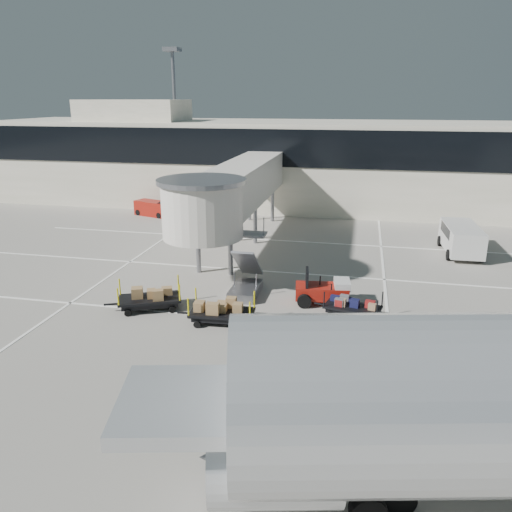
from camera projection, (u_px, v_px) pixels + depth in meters
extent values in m
plane|color=#B7AFA3|center=(250.00, 339.00, 21.90)|extent=(140.00, 140.00, 0.00)
cube|color=white|center=(260.00, 320.00, 23.76)|extent=(40.00, 0.15, 0.02)
cube|color=white|center=(283.00, 272.00, 30.29)|extent=(40.00, 0.15, 0.02)
cube|color=white|center=(298.00, 242.00, 36.82)|extent=(40.00, 0.15, 0.02)
cube|color=white|center=(384.00, 274.00, 30.03)|extent=(0.15, 30.00, 0.02)
cube|color=white|center=(137.00, 257.00, 33.21)|extent=(0.15, 30.00, 0.02)
cube|color=silver|center=(317.00, 164.00, 48.67)|extent=(64.00, 12.00, 8.00)
cube|color=black|center=(312.00, 149.00, 42.42)|extent=(64.00, 0.12, 3.20)
cube|color=silver|center=(134.00, 110.00, 48.87)|extent=(10.00, 6.00, 2.00)
cylinder|color=gray|center=(176.00, 123.00, 54.52)|extent=(0.36, 0.36, 15.00)
cube|color=gray|center=(172.00, 50.00, 52.26)|extent=(1.60, 1.60, 0.40)
cube|color=silver|center=(242.00, 184.00, 35.39)|extent=(3.00, 18.00, 2.80)
cylinder|color=silver|center=(202.00, 211.00, 26.99)|extent=(4.40, 4.40, 3.00)
cylinder|color=gray|center=(201.00, 181.00, 26.51)|extent=(4.80, 4.80, 0.25)
cylinder|color=gray|center=(198.00, 249.00, 29.92)|extent=(0.28, 0.28, 2.90)
cylinder|color=gray|center=(231.00, 251.00, 29.52)|extent=(0.28, 0.28, 2.90)
cylinder|color=gray|center=(229.00, 222.00, 36.44)|extent=(0.28, 0.28, 2.90)
cylinder|color=gray|center=(255.00, 224.00, 36.05)|extent=(0.28, 0.28, 2.90)
cylinder|color=gray|center=(250.00, 204.00, 42.97)|extent=(0.28, 0.28, 2.90)
cylinder|color=gray|center=(272.00, 205.00, 42.57)|extent=(0.28, 0.28, 2.90)
cube|color=gray|center=(245.00, 291.00, 26.77)|extent=(1.40, 2.60, 0.50)
cube|color=gray|center=(248.00, 263.00, 26.92)|extent=(1.20, 2.60, 2.06)
cube|color=gray|center=(253.00, 234.00, 27.85)|extent=(1.40, 1.20, 0.12)
cube|color=maroon|center=(322.00, 292.00, 25.63)|extent=(2.83, 1.62, 0.67)
cube|color=silver|center=(342.00, 284.00, 25.41)|extent=(0.93, 1.32, 0.39)
cube|color=black|center=(307.00, 279.00, 25.49)|extent=(0.27, 1.13, 1.01)
cylinder|color=black|center=(304.00, 301.00, 25.08)|extent=(0.75, 0.37, 0.72)
cylinder|color=black|center=(304.00, 291.00, 26.47)|extent=(0.75, 0.37, 0.72)
cylinder|color=black|center=(340.00, 302.00, 24.94)|extent=(0.75, 0.37, 0.72)
cylinder|color=black|center=(338.00, 292.00, 26.32)|extent=(0.75, 0.37, 0.72)
cube|color=black|center=(353.00, 307.00, 24.06)|extent=(2.87, 1.88, 0.11)
cube|color=black|center=(353.00, 310.00, 24.11)|extent=(2.57, 1.63, 0.22)
cube|color=black|center=(320.00, 304.00, 24.76)|extent=(0.62, 0.21, 0.07)
cylinder|color=black|center=(330.00, 315.00, 24.02)|extent=(0.32, 0.19, 0.30)
cylinder|color=black|center=(337.00, 306.00, 25.05)|extent=(0.32, 0.19, 0.30)
cylinder|color=black|center=(369.00, 322.00, 23.27)|extent=(0.32, 0.19, 0.30)
cylinder|color=black|center=(374.00, 312.00, 24.30)|extent=(0.32, 0.19, 0.30)
cylinder|color=black|center=(324.00, 299.00, 23.94)|extent=(0.06, 0.06, 0.79)
cylinder|color=black|center=(331.00, 291.00, 24.97)|extent=(0.06, 0.06, 0.79)
cylinder|color=black|center=(377.00, 308.00, 22.91)|extent=(0.06, 0.06, 0.79)
cylinder|color=black|center=(382.00, 299.00, 23.94)|extent=(0.06, 0.06, 0.79)
cube|color=#9D7756|center=(356.00, 305.00, 23.71)|extent=(0.46, 0.42, 0.36)
cube|color=maroon|center=(370.00, 306.00, 23.71)|extent=(0.37, 0.35, 0.27)
cube|color=maroon|center=(374.00, 305.00, 23.91)|extent=(0.38, 0.31, 0.24)
cube|color=#111337|center=(334.00, 303.00, 24.13)|extent=(0.44, 0.31, 0.24)
cube|color=maroon|center=(336.00, 300.00, 24.25)|extent=(0.42, 0.38, 0.37)
cube|color=#58575D|center=(358.00, 304.00, 23.87)|extent=(0.50, 0.38, 0.33)
cube|color=#111337|center=(340.00, 304.00, 23.86)|extent=(0.42, 0.40, 0.29)
cube|color=maroon|center=(338.00, 300.00, 24.38)|extent=(0.39, 0.40, 0.25)
cube|color=#9D7756|center=(350.00, 307.00, 23.67)|extent=(0.50, 0.35, 0.25)
cube|color=#58575D|center=(361.00, 304.00, 23.90)|extent=(0.46, 0.43, 0.26)
cube|color=black|center=(222.00, 312.00, 23.31)|extent=(3.06, 1.67, 0.12)
cube|color=black|center=(222.00, 316.00, 23.37)|extent=(2.75, 1.43, 0.25)
cube|color=black|center=(184.00, 313.00, 23.62)|extent=(0.70, 0.12, 0.08)
cylinder|color=black|center=(197.00, 324.00, 22.94)|extent=(0.34, 0.16, 0.34)
cylinder|color=black|center=(204.00, 313.00, 24.20)|extent=(0.34, 0.16, 0.34)
cylinder|color=black|center=(242.00, 327.00, 22.65)|extent=(0.34, 0.16, 0.34)
cylinder|color=black|center=(246.00, 315.00, 23.91)|extent=(0.34, 0.16, 0.34)
cylinder|color=yellow|center=(188.00, 307.00, 22.75)|extent=(0.07, 0.07, 0.89)
cylinder|color=yellow|center=(196.00, 296.00, 24.01)|extent=(0.07, 0.07, 0.89)
cylinder|color=yellow|center=(250.00, 311.00, 22.35)|extent=(0.07, 0.07, 0.89)
cylinder|color=yellow|center=(254.00, 300.00, 23.61)|extent=(0.07, 0.07, 0.89)
cube|color=olive|center=(233.00, 307.00, 23.27)|extent=(0.57, 0.50, 0.40)
cube|color=olive|center=(229.00, 306.00, 23.28)|extent=(0.43, 0.39, 0.52)
cube|color=olive|center=(231.00, 309.00, 22.96)|extent=(0.59, 0.56, 0.49)
cube|color=olive|center=(215.00, 307.00, 23.08)|extent=(0.47, 0.52, 0.51)
cube|color=olive|center=(225.00, 304.00, 23.48)|extent=(0.58, 0.49, 0.52)
cube|color=olive|center=(220.00, 305.00, 23.56)|extent=(0.53, 0.41, 0.35)
cube|color=black|center=(150.00, 299.00, 24.88)|extent=(3.40, 2.60, 0.12)
cube|color=black|center=(150.00, 302.00, 24.94)|extent=(3.03, 2.27, 0.25)
cube|color=black|center=(111.00, 304.00, 24.58)|extent=(0.68, 0.35, 0.08)
cylinder|color=black|center=(128.00, 313.00, 24.16)|extent=(0.37, 0.27, 0.35)
cylinder|color=black|center=(129.00, 302.00, 25.44)|extent=(0.37, 0.27, 0.35)
cylinder|color=black|center=(172.00, 309.00, 24.55)|extent=(0.37, 0.27, 0.35)
cylinder|color=black|center=(171.00, 299.00, 25.84)|extent=(0.37, 0.27, 0.35)
cylinder|color=yellow|center=(118.00, 297.00, 23.83)|extent=(0.07, 0.07, 0.91)
cylinder|color=yellow|center=(120.00, 287.00, 25.11)|extent=(0.07, 0.07, 0.91)
cylinder|color=yellow|center=(180.00, 293.00, 24.37)|extent=(0.07, 0.07, 0.91)
cylinder|color=yellow|center=(178.00, 283.00, 25.65)|extent=(0.07, 0.07, 0.91)
cube|color=olive|center=(165.00, 295.00, 24.59)|extent=(0.68, 0.69, 0.42)
cube|color=olive|center=(143.00, 298.00, 24.38)|extent=(0.71, 0.64, 0.36)
cube|color=olive|center=(145.00, 295.00, 24.52)|extent=(0.67, 0.69, 0.53)
cube|color=olive|center=(133.00, 294.00, 24.57)|extent=(0.69, 0.68, 0.55)
imported|color=#80E818|center=(260.00, 370.00, 17.66)|extent=(0.79, 0.71, 1.81)
cube|color=silver|center=(461.00, 238.00, 33.68)|extent=(2.24, 5.18, 1.65)
cube|color=silver|center=(454.00, 234.00, 35.93)|extent=(1.99, 0.65, 0.96)
cube|color=black|center=(461.00, 231.00, 33.75)|extent=(2.20, 3.26, 0.66)
cylinder|color=black|center=(449.00, 255.00, 32.48)|extent=(0.28, 0.73, 0.73)
cylinder|color=black|center=(482.00, 257.00, 32.13)|extent=(0.28, 0.73, 0.73)
cylinder|color=black|center=(440.00, 241.00, 35.68)|extent=(0.28, 0.73, 0.73)
cylinder|color=black|center=(470.00, 242.00, 35.34)|extent=(0.28, 0.73, 0.73)
cube|color=maroon|center=(153.00, 208.00, 44.86)|extent=(3.61, 2.38, 1.32)
cube|color=black|center=(165.00, 201.00, 43.89)|extent=(1.18, 1.43, 0.47)
cylinder|color=black|center=(138.00, 212.00, 45.07)|extent=(0.57, 0.37, 0.53)
cylinder|color=black|center=(148.00, 210.00, 46.08)|extent=(0.57, 0.37, 0.53)
cylinder|color=black|center=(159.00, 215.00, 43.88)|extent=(0.57, 0.37, 0.53)
cylinder|color=black|center=(168.00, 213.00, 44.89)|extent=(0.57, 0.37, 0.53)
cube|color=silver|center=(341.00, 402.00, 11.89)|extent=(10.99, 5.26, 0.37)
cylinder|color=silver|center=(274.00, 456.00, 12.33)|extent=(3.64, 3.08, 2.44)
cube|color=silver|center=(274.00, 424.00, 12.04)|extent=(0.89, 0.45, 1.17)
cylinder|color=gray|center=(398.00, 490.00, 12.69)|extent=(0.32, 0.32, 1.17)
cylinder|color=black|center=(397.00, 498.00, 12.77)|extent=(1.01, 0.54, 0.95)
cylinder|color=gray|center=(370.00, 494.00, 12.20)|extent=(0.30, 0.30, 1.70)
cylinder|color=black|center=(368.00, 512.00, 12.36)|extent=(1.01, 0.54, 0.95)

